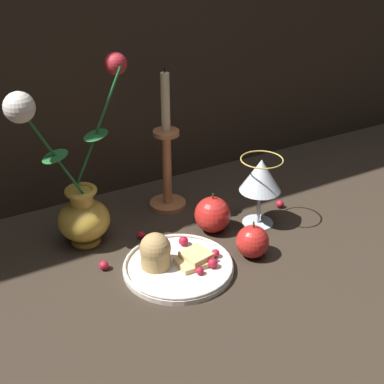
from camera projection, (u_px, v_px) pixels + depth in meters
ground_plane at (192, 243)px, 1.09m from camera, size 2.40×2.40×0.00m
vase at (79, 196)px, 1.04m from camera, size 0.24×0.10×0.37m
plate_with_pastries at (173, 261)px, 1.00m from camera, size 0.21×0.21×0.08m
wine_glass at (259, 177)px, 1.11m from camera, size 0.09×0.09×0.15m
candlestick at (167, 162)px, 1.17m from camera, size 0.08×0.08×0.32m
apple_beside_vase at (253, 242)px, 1.04m from camera, size 0.06×0.06×0.08m
apple_near_glass at (213, 215)px, 1.12m from camera, size 0.08×0.08×0.09m
berry_near_plate at (141, 235)px, 1.10m from camera, size 0.02×0.02×0.02m
berry_front_center at (280, 204)px, 1.21m from camera, size 0.02×0.02×0.02m
berry_by_glass_stem at (104, 265)px, 1.01m from camera, size 0.02×0.02×0.02m
berry_under_candlestick at (223, 212)px, 1.18m from camera, size 0.01×0.01×0.01m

